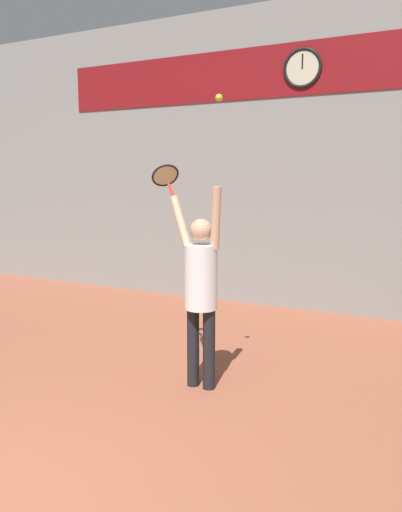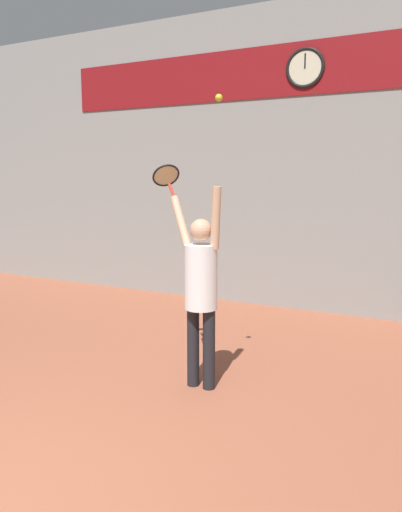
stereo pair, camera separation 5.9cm
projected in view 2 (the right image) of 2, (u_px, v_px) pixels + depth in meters
The scene contains 6 objects.
back_wall at pixel (273, 160), 8.35m from camera, with size 18.00×0.10×5.00m.
sponsor_banner at pixel (274, 71), 8.07m from camera, with size 7.98×0.02×0.82m.
scoreboard_clock at pixel (305, 68), 7.82m from camera, with size 0.63×0.06×0.63m.
tennis_player at pixel (201, 285), 5.16m from camera, with size 0.76×0.47×2.13m.
tennis_racket at pixel (166, 177), 5.64m from camera, with size 0.42×0.40×0.38m.
tennis_ball at pixel (219, 98), 4.76m from camera, with size 0.07×0.07×0.07m.
Camera 2 is at (2.80, -1.65, 2.21)m, focal length 35.00 mm.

